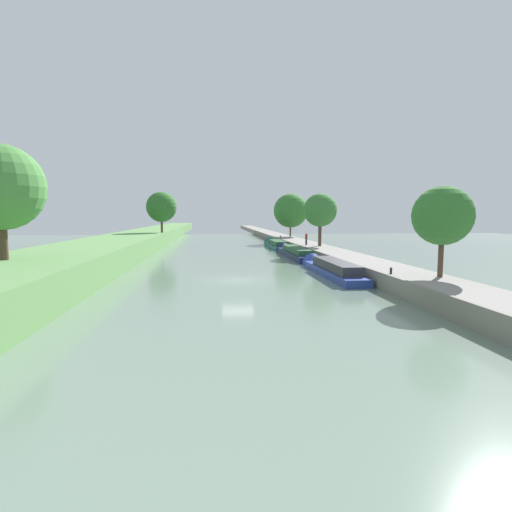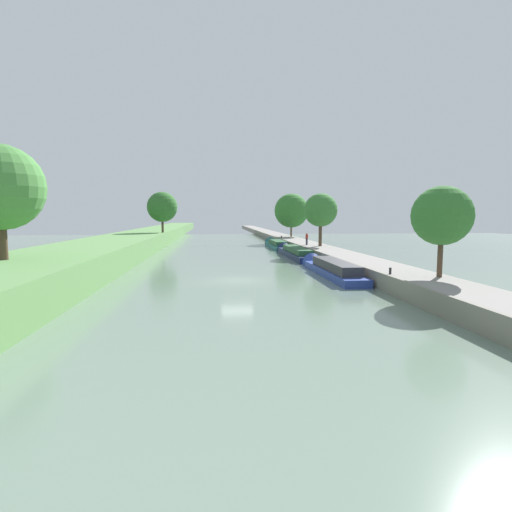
{
  "view_description": "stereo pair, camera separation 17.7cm",
  "coord_description": "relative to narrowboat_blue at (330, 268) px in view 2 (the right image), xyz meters",
  "views": [
    {
      "loc": [
        -2.0,
        -31.59,
        5.11
      ],
      "look_at": [
        2.47,
        9.2,
        1.0
      ],
      "focal_mm": 28.31,
      "sensor_mm": 36.0,
      "label": 1
    },
    {
      "loc": [
        -1.83,
        -31.61,
        5.11
      ],
      "look_at": [
        2.47,
        9.2,
        1.0
      ],
      "focal_mm": 28.31,
      "sensor_mm": 36.0,
      "label": 2
    }
  ],
  "objects": [
    {
      "name": "ground_plane",
      "position": [
        -8.23,
        -2.22,
        -0.55
      ],
      "size": [
        160.0,
        160.0,
        0.0
      ],
      "primitive_type": "plane",
      "color": "slate"
    },
    {
      "name": "left_grassy_bank",
      "position": [
        -22.33,
        -2.22,
        0.59
      ],
      "size": [
        8.7,
        260.0,
        2.27
      ],
      "color": "#5B894C",
      "rests_on": "ground_plane"
    },
    {
      "name": "right_towpath",
      "position": [
        3.45,
        -2.22,
        0.04
      ],
      "size": [
        3.89,
        260.0,
        1.17
      ],
      "color": "gray",
      "rests_on": "ground_plane"
    },
    {
      "name": "stone_quay",
      "position": [
        1.38,
        -2.22,
        0.06
      ],
      "size": [
        0.25,
        260.0,
        1.22
      ],
      "color": "gray",
      "rests_on": "ground_plane"
    },
    {
      "name": "narrowboat_blue",
      "position": [
        0.0,
        0.0,
        0.0
      ],
      "size": [
        2.04,
        13.62,
        2.03
      ],
      "color": "#283D93",
      "rests_on": "ground_plane"
    },
    {
      "name": "narrowboat_navy",
      "position": [
        -0.09,
        15.36,
        -0.01
      ],
      "size": [
        2.0,
        15.43,
        1.91
      ],
      "color": "#141E42",
      "rests_on": "ground_plane"
    },
    {
      "name": "narrowboat_teal",
      "position": [
        -0.02,
        30.47,
        -0.05
      ],
      "size": [
        2.15,
        13.74,
        2.05
      ],
      "color": "#195B60",
      "rests_on": "ground_plane"
    },
    {
      "name": "tree_rightbank_near",
      "position": [
        4.42,
        -9.43,
        4.55
      ],
      "size": [
        3.79,
        3.79,
        5.84
      ],
      "color": "#4C3828",
      "rests_on": "right_towpath"
    },
    {
      "name": "tree_rightbank_midnear",
      "position": [
        3.75,
        17.46,
        5.27
      ],
      "size": [
        4.32,
        4.32,
        6.83
      ],
      "color": "#4C3828",
      "rests_on": "right_towpath"
    },
    {
      "name": "tree_rightbank_midfar",
      "position": [
        4.46,
        40.9,
        5.49
      ],
      "size": [
        6.35,
        6.35,
        8.04
      ],
      "color": "brown",
      "rests_on": "right_towpath"
    },
    {
      "name": "tree_leftbank_downstream",
      "position": [
        -23.55,
        -6.37,
        6.35
      ],
      "size": [
        5.45,
        5.45,
        7.37
      ],
      "color": "#4C3828",
      "rests_on": "left_grassy_bank"
    },
    {
      "name": "tree_leftbank_upstream",
      "position": [
        -18.62,
        35.68,
        6.01
      ],
      "size": [
        5.05,
        5.05,
        6.82
      ],
      "color": "#4C3828",
      "rests_on": "left_grassy_bank"
    },
    {
      "name": "person_walking",
      "position": [
        2.48,
        19.63,
        1.49
      ],
      "size": [
        0.34,
        0.34,
        1.66
      ],
      "color": "#282D42",
      "rests_on": "right_towpath"
    },
    {
      "name": "mooring_bollard_near",
      "position": [
        1.81,
        -7.9,
        0.85
      ],
      "size": [
        0.16,
        0.16,
        0.45
      ],
      "color": "black",
      "rests_on": "right_towpath"
    },
    {
      "name": "mooring_bollard_far",
      "position": [
        1.81,
        36.22,
        0.85
      ],
      "size": [
        0.16,
        0.16,
        0.45
      ],
      "color": "black",
      "rests_on": "right_towpath"
    }
  ]
}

